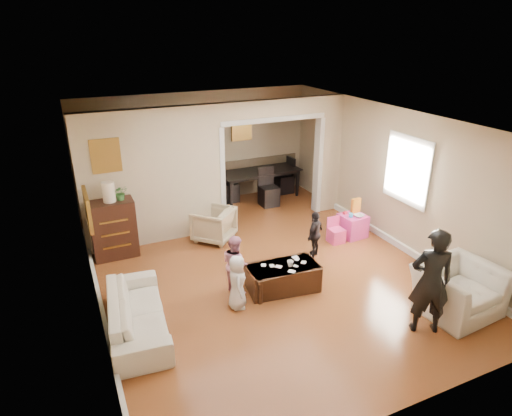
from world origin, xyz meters
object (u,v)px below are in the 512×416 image
armchair_front (458,290)px  child_kneel_b (235,263)px  table_lamp (109,192)px  adult_person (431,281)px  dresser (114,229)px  play_table (352,226)px  cyan_cup (351,215)px  sofa (137,313)px  child_kneel_a (237,282)px  armchair_back (214,224)px  dining_table (257,183)px  coffee_table (283,277)px  coffee_cup (290,264)px  child_toddler (315,234)px

armchair_front → child_kneel_b: (-2.76, 1.89, 0.12)m
table_lamp → adult_person: 5.40m
dresser → child_kneel_b: (1.57, -1.97, -0.06)m
play_table → adult_person: size_ratio=0.30×
cyan_cup → play_table: bearing=26.6°
armchair_front → adult_person: adult_person is taller
sofa → child_kneel_a: (1.47, -0.07, 0.16)m
armchair_back → dining_table: 2.55m
armchair_back → table_lamp: 2.08m
play_table → cyan_cup: 0.29m
armchair_back → coffee_table: 2.19m
coffee_cup → child_toddler: bearing=40.1°
play_table → child_kneel_a: size_ratio=0.55×
coffee_table → coffee_cup: size_ratio=10.96×
cyan_cup → dining_table: (-0.71, 2.87, -0.14)m
cyan_cup → child_toddler: (-1.03, -0.35, -0.05)m
armchair_back → dresser: bearing=-47.7°
dresser → child_kneel_a: 2.81m
child_kneel_b → dining_table: bearing=-41.9°
table_lamp → play_table: table_lamp is taller
armchair_back → play_table: 2.78m
armchair_front → dresser: size_ratio=1.04×
coffee_cup → dining_table: 4.22m
coffee_table → child_toddler: (1.05, 0.75, 0.23)m
armchair_front → coffee_table: (-2.06, 1.59, -0.15)m
table_lamp → adult_person: (3.59, -4.00, -0.48)m
coffee_table → dresser: bearing=135.0°
child_kneel_b → child_toddler: bearing=-88.0°
armchair_back → armchair_front: 4.48m
table_lamp → coffee_table: size_ratio=0.32×
coffee_cup → dining_table: (1.28, 4.02, -0.12)m
sofa → coffee_table: 2.32m
dresser → child_kneel_a: (1.42, -2.42, -0.11)m
coffee_table → child_kneel_a: child_kneel_a is taller
coffee_table → play_table: size_ratio=2.38×
dresser → dining_table: 4.03m
table_lamp → adult_person: bearing=-48.1°
sofa → coffee_cup: 2.43m
dresser → table_lamp: 0.72m
armchair_back → coffee_cup: 2.26m
sofa → child_kneel_a: 1.48m
adult_person → cyan_cup: bearing=-78.9°
child_kneel_b → sofa: bearing=90.7°
armchair_back → coffee_cup: (0.51, -2.20, 0.14)m
armchair_back → dining_table: (1.79, 1.82, 0.02)m
play_table → child_kneel_a: (-3.03, -1.30, 0.20)m
dresser → adult_person: (3.59, -4.00, 0.24)m
dresser → child_kneel_b: size_ratio=1.13×
coffee_cup → child_kneel_a: size_ratio=0.12×
dresser → armchair_front: bearing=-41.7°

